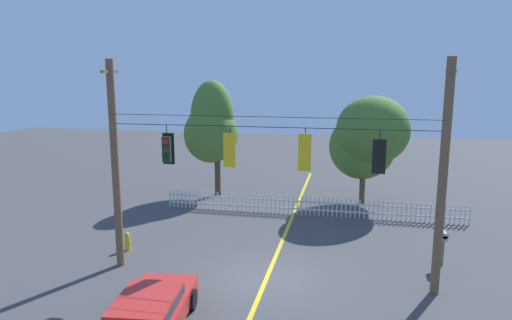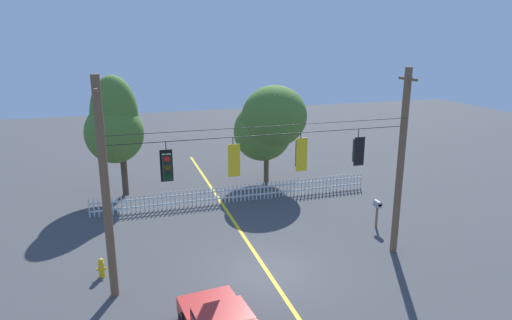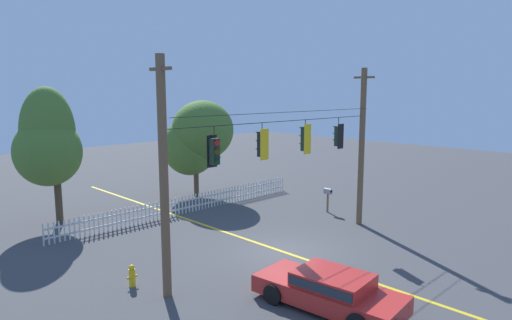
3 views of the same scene
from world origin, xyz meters
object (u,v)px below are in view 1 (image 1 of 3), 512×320
object	(u,v)px
autumn_maple_mid	(368,138)
roadside_mailbox	(444,238)
traffic_signal_eastbound_side	(167,149)
traffic_signal_westbound_side	(379,156)
traffic_signal_southbound_primary	(305,152)
fire_hydrant	(127,241)
traffic_signal_northbound_secondary	(230,150)
parked_car	(148,314)
autumn_maple_near_fence	(212,128)

from	to	relation	value
autumn_maple_mid	roadside_mailbox	bearing A→B (deg)	-72.41
traffic_signal_eastbound_side	traffic_signal_westbound_side	distance (m)	7.27
traffic_signal_southbound_primary	traffic_signal_westbound_side	world-z (taller)	same
traffic_signal_westbound_side	fire_hydrant	size ratio (longest dim) A/B	1.85
traffic_signal_eastbound_side	roadside_mailbox	distance (m)	10.80
traffic_signal_eastbound_side	traffic_signal_southbound_primary	size ratio (longest dim) A/B	1.01
traffic_signal_southbound_primary	roadside_mailbox	xyz separation A→B (m)	(5.05, 2.44, -3.53)
traffic_signal_southbound_primary	autumn_maple_mid	world-z (taller)	autumn_maple_mid
traffic_signal_eastbound_side	fire_hydrant	distance (m)	5.07
traffic_signal_northbound_secondary	fire_hydrant	bearing A→B (deg)	163.23
parked_car	traffic_signal_northbound_secondary	bearing A→B (deg)	72.64
traffic_signal_northbound_secondary	autumn_maple_near_fence	size ratio (longest dim) A/B	0.20
traffic_signal_northbound_secondary	parked_car	bearing A→B (deg)	-107.36
parked_car	fire_hydrant	distance (m)	6.64
autumn_maple_mid	traffic_signal_southbound_primary	bearing A→B (deg)	-102.91
traffic_signal_southbound_primary	roadside_mailbox	bearing A→B (deg)	25.77
parked_car	roadside_mailbox	world-z (taller)	roadside_mailbox
roadside_mailbox	traffic_signal_northbound_secondary	bearing A→B (deg)	-162.26
autumn_maple_near_fence	roadside_mailbox	bearing A→B (deg)	-35.53
traffic_signal_northbound_secondary	traffic_signal_southbound_primary	bearing A→B (deg)	-0.01
traffic_signal_eastbound_side	parked_car	bearing A→B (deg)	-76.40
traffic_signal_southbound_primary	traffic_signal_westbound_side	distance (m)	2.38
traffic_signal_northbound_secondary	autumn_maple_near_fence	distance (m)	11.45
traffic_signal_southbound_primary	autumn_maple_near_fence	xyz separation A→B (m)	(-6.55, 10.72, -0.56)
traffic_signal_southbound_primary	autumn_maple_mid	size ratio (longest dim) A/B	0.24
roadside_mailbox	autumn_maple_near_fence	bearing A→B (deg)	144.47
traffic_signal_westbound_side	fire_hydrant	xyz separation A→B (m)	(-9.77, 1.45, -4.19)
parked_car	roadside_mailbox	xyz separation A→B (m)	(8.93, 6.62, 0.48)
traffic_signal_northbound_secondary	fire_hydrant	xyz separation A→B (m)	(-4.82, 1.45, -4.23)
traffic_signal_northbound_secondary	traffic_signal_eastbound_side	bearing A→B (deg)	179.54
autumn_maple_mid	traffic_signal_westbound_side	bearing A→B (deg)	-90.32
traffic_signal_southbound_primary	fire_hydrant	distance (m)	8.64
traffic_signal_eastbound_side	roadside_mailbox	size ratio (longest dim) A/B	1.07
traffic_signal_westbound_side	fire_hydrant	bearing A→B (deg)	171.55
autumn_maple_mid	fire_hydrant	xyz separation A→B (m)	(-9.83, -9.21, -3.34)
traffic_signal_northbound_secondary	parked_car	xyz separation A→B (m)	(-1.31, -4.18, -4.00)
autumn_maple_mid	parked_car	world-z (taller)	autumn_maple_mid
traffic_signal_southbound_primary	fire_hydrant	bearing A→B (deg)	168.87
traffic_signal_southbound_primary	parked_car	distance (m)	6.97
parked_car	autumn_maple_mid	bearing A→B (deg)	66.94
traffic_signal_westbound_side	autumn_maple_near_fence	size ratio (longest dim) A/B	0.21
autumn_maple_near_fence	traffic_signal_southbound_primary	bearing A→B (deg)	-58.57
autumn_maple_mid	roadside_mailbox	world-z (taller)	autumn_maple_mid
traffic_signal_southbound_primary	parked_car	world-z (taller)	traffic_signal_southbound_primary
traffic_signal_westbound_side	parked_car	bearing A→B (deg)	-146.26
traffic_signal_eastbound_side	autumn_maple_near_fence	xyz separation A→B (m)	(-1.66, 10.70, -0.48)
traffic_signal_southbound_primary	roadside_mailbox	size ratio (longest dim) A/B	1.07
autumn_maple_near_fence	fire_hydrant	bearing A→B (deg)	-95.14
traffic_signal_eastbound_side	parked_car	size ratio (longest dim) A/B	0.30
parked_car	traffic_signal_eastbound_side	bearing A→B (deg)	103.60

